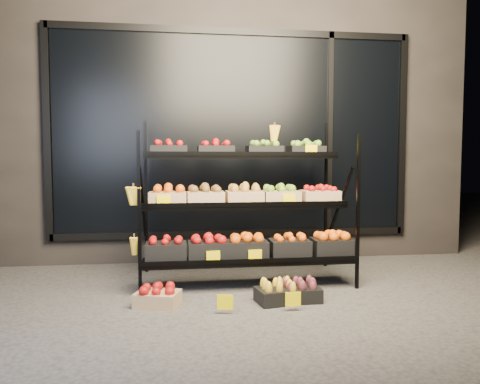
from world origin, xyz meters
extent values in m
plane|color=#514F4C|center=(0.00, 0.00, 0.00)|extent=(24.00, 24.00, 0.00)
cube|color=#2D2826|center=(0.00, 2.60, 1.75)|extent=(6.00, 2.00, 3.50)
cube|color=black|center=(0.00, 1.58, 1.55)|extent=(4.20, 0.04, 2.40)
cube|color=black|center=(0.00, 1.56, 0.34)|extent=(4.30, 0.06, 0.08)
cube|color=black|center=(0.00, 1.56, 2.76)|extent=(4.30, 0.06, 0.08)
cube|color=black|center=(-2.15, 1.56, 1.55)|extent=(0.08, 0.06, 2.50)
cube|color=black|center=(2.15, 1.56, 1.55)|extent=(0.08, 0.06, 2.50)
cube|color=black|center=(1.20, 1.56, 1.55)|extent=(0.06, 0.06, 2.50)
cylinder|color=black|center=(1.55, 1.53, 1.05)|extent=(0.02, 0.02, 0.25)
cube|color=black|center=(-1.02, 0.18, 0.75)|extent=(0.03, 0.03, 1.50)
cube|color=black|center=(1.02, 0.18, 0.75)|extent=(0.03, 0.03, 1.50)
cube|color=black|center=(-1.02, 1.15, 0.83)|extent=(0.03, 0.03, 1.66)
cube|color=black|center=(1.02, 1.15, 0.83)|extent=(0.03, 0.03, 1.66)
cube|color=black|center=(0.00, 0.35, 0.27)|extent=(2.05, 0.42, 0.03)
cube|color=black|center=(0.00, 0.15, 0.30)|extent=(2.05, 0.02, 0.05)
cube|color=black|center=(0.00, 0.65, 0.77)|extent=(2.05, 0.40, 0.03)
cube|color=black|center=(0.00, 0.46, 0.80)|extent=(2.05, 0.02, 0.05)
cube|color=black|center=(0.00, 0.95, 1.27)|extent=(2.05, 0.40, 0.03)
cube|color=black|center=(0.00, 0.76, 1.30)|extent=(2.05, 0.02, 0.05)
cube|color=black|center=(-0.77, 0.95, 1.33)|extent=(0.38, 0.28, 0.11)
ellipsoid|color=#AD0C13|center=(-0.77, 0.95, 1.42)|extent=(0.32, 0.24, 0.07)
cube|color=black|center=(-0.27, 0.95, 1.33)|extent=(0.38, 0.28, 0.11)
ellipsoid|color=#AD0C13|center=(-0.27, 0.95, 1.42)|extent=(0.32, 0.24, 0.07)
cube|color=black|center=(0.26, 0.95, 1.33)|extent=(0.38, 0.28, 0.11)
ellipsoid|color=#71A82A|center=(0.26, 0.95, 1.42)|extent=(0.32, 0.24, 0.07)
cube|color=black|center=(0.73, 0.95, 1.33)|extent=(0.38, 0.28, 0.11)
ellipsoid|color=#71A82A|center=(0.73, 0.95, 1.42)|extent=(0.32, 0.24, 0.07)
cube|color=tan|center=(-0.77, 0.65, 0.85)|extent=(0.38, 0.28, 0.14)
ellipsoid|color=#E25B0B|center=(-0.77, 0.65, 0.95)|extent=(0.32, 0.24, 0.07)
cube|color=tan|center=(-0.41, 0.65, 0.85)|extent=(0.38, 0.28, 0.14)
ellipsoid|color=brown|center=(-0.41, 0.65, 0.95)|extent=(0.32, 0.24, 0.07)
cube|color=tan|center=(0.00, 0.65, 0.85)|extent=(0.38, 0.28, 0.14)
ellipsoid|color=#B88434|center=(0.00, 0.65, 0.95)|extent=(0.32, 0.24, 0.07)
cube|color=tan|center=(0.37, 0.65, 0.85)|extent=(0.38, 0.28, 0.14)
ellipsoid|color=#71A82A|center=(0.37, 0.65, 0.95)|extent=(0.32, 0.24, 0.07)
cube|color=tan|center=(0.79, 0.65, 0.85)|extent=(0.38, 0.28, 0.14)
ellipsoid|color=#AD0C13|center=(0.79, 0.65, 0.95)|extent=(0.32, 0.24, 0.07)
cube|color=black|center=(-0.79, 0.35, 0.37)|extent=(0.38, 0.28, 0.18)
ellipsoid|color=#AD0C13|center=(-0.79, 0.35, 0.49)|extent=(0.32, 0.24, 0.07)
cube|color=black|center=(-0.40, 0.35, 0.37)|extent=(0.38, 0.28, 0.18)
ellipsoid|color=#AD0C13|center=(-0.40, 0.35, 0.49)|extent=(0.32, 0.24, 0.07)
cube|color=black|center=(-0.02, 0.35, 0.37)|extent=(0.38, 0.28, 0.18)
ellipsoid|color=#E25B0B|center=(-0.02, 0.35, 0.49)|extent=(0.32, 0.24, 0.07)
cube|color=black|center=(0.40, 0.35, 0.37)|extent=(0.38, 0.28, 0.18)
ellipsoid|color=#E25B0B|center=(0.40, 0.35, 0.49)|extent=(0.32, 0.24, 0.07)
cube|color=black|center=(0.83, 0.35, 0.37)|extent=(0.38, 0.28, 0.18)
ellipsoid|color=#E25B0B|center=(0.83, 0.35, 0.49)|extent=(0.32, 0.24, 0.07)
ellipsoid|color=yellow|center=(-1.07, 0.20, 1.01)|extent=(0.14, 0.08, 0.22)
ellipsoid|color=yellow|center=(-1.07, 0.20, 0.55)|extent=(0.14, 0.08, 0.22)
ellipsoid|color=yellow|center=(0.35, 0.85, 1.61)|extent=(0.14, 0.08, 0.22)
cube|color=#F8DC00|center=(-0.82, 0.50, 0.84)|extent=(0.13, 0.01, 0.12)
cube|color=#F8DC00|center=(0.43, 0.50, 0.84)|extent=(0.13, 0.01, 0.12)
cube|color=#F8DC00|center=(0.74, 0.80, 1.34)|extent=(0.13, 0.01, 0.12)
cube|color=#F8DC00|center=(-0.36, 0.20, 0.34)|extent=(0.13, 0.01, 0.12)
cube|color=#F8DC00|center=(0.03, 0.20, 0.34)|extent=(0.13, 0.01, 0.12)
cube|color=#F8DC00|center=(-0.31, -0.40, 0.06)|extent=(0.13, 0.01, 0.12)
cube|color=#F8DC00|center=(0.25, -0.40, 0.06)|extent=(0.13, 0.01, 0.12)
cube|color=tan|center=(-0.86, -0.11, 0.06)|extent=(0.42, 0.36, 0.12)
ellipsoid|color=#AD0C13|center=(-0.86, -0.11, 0.15)|extent=(0.35, 0.30, 0.07)
cube|color=black|center=(0.18, -0.16, 0.06)|extent=(0.41, 0.33, 0.13)
ellipsoid|color=yellow|center=(0.18, -0.16, 0.16)|extent=(0.35, 0.28, 0.07)
cube|color=black|center=(0.37, -0.13, 0.06)|extent=(0.36, 0.27, 0.12)
ellipsoid|color=maroon|center=(0.37, -0.13, 0.15)|extent=(0.30, 0.22, 0.07)
camera|label=1|loc=(-0.70, -4.06, 1.24)|focal=35.00mm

